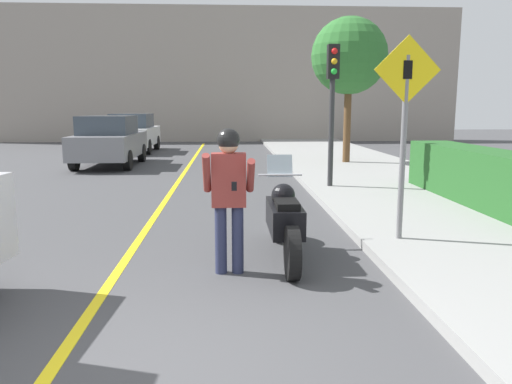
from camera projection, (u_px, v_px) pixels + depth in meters
ground_plane at (126, 382)px, 3.61m from camera, size 80.00×80.00×0.00m
sidewalk_curb at (488, 230)px, 7.80m from camera, size 4.40×44.00×0.14m
road_center_line at (158, 211)px, 9.49m from camera, size 0.12×36.00×0.01m
building_backdrop at (215, 75)px, 28.57m from camera, size 28.00×1.20×7.51m
motorcycle at (284, 220)px, 6.53m from camera, size 0.62×2.33×1.30m
person_biker at (229, 186)px, 5.81m from camera, size 0.59×0.47×1.73m
crossing_sign at (405, 119)px, 6.76m from camera, size 0.91×0.08×2.77m
traffic_light at (333, 88)px, 11.33m from camera, size 0.26×0.30×3.21m
hedge_row at (489, 179)px, 9.27m from camera, size 0.90×5.84×1.03m
street_tree at (349, 56)px, 16.26m from camera, size 2.49×2.49×4.72m
parked_car_grey at (109, 141)px, 16.72m from camera, size 1.88×4.20×1.68m
parked_car_white at (133, 133)px, 21.90m from camera, size 1.88×4.20×1.68m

